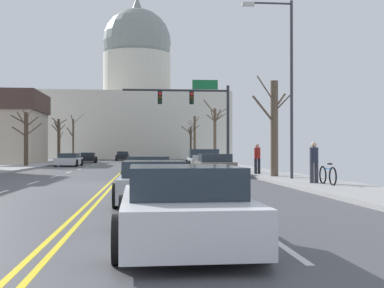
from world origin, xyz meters
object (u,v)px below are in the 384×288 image
object	(u,v)px
pedestrian_01	(257,157)
pickup_truck_near_00	(204,161)
sedan_oncoming_01	(88,158)
sedan_near_03	(153,182)
street_lamp_right	(285,73)
signal_gantry	(198,105)
pedestrian_00	(314,160)
sedan_near_01	(214,166)
sedan_oncoming_00	(69,160)
sedan_near_02	(149,171)
bicycle_parked	(328,175)
sedan_oncoming_02	(123,156)
sedan_near_04	(182,207)

from	to	relation	value
pedestrian_01	pickup_truck_near_00	bearing A→B (deg)	109.62
sedan_oncoming_01	pedestrian_01	world-z (taller)	pedestrian_01
sedan_near_03	sedan_oncoming_01	world-z (taller)	sedan_oncoming_01
street_lamp_right	sedan_oncoming_01	distance (m)	38.92
signal_gantry	pedestrian_00	distance (m)	18.01
sedan_near_01	sedan_oncoming_00	bearing A→B (deg)	119.83
sedan_near_02	bicycle_parked	world-z (taller)	sedan_near_02
sedan_oncoming_02	sedan_near_03	bearing A→B (deg)	-86.67
pedestrian_01	bicycle_parked	distance (m)	8.70
signal_gantry	sedan_near_01	world-z (taller)	signal_gantry
signal_gantry	street_lamp_right	size ratio (longest dim) A/B	0.96
pickup_truck_near_00	sedan_near_03	size ratio (longest dim) A/B	1.16
signal_gantry	pedestrian_01	bearing A→B (deg)	-76.61
signal_gantry	sedan_near_04	xyz separation A→B (m)	(-3.35, -29.07, -4.20)
sedan_near_01	sedan_near_03	size ratio (longest dim) A/B	0.92
sedan_oncoming_01	sedan_oncoming_02	bearing A→B (deg)	73.18
bicycle_parked	signal_gantry	bearing A→B (deg)	99.50
sedan_near_01	sedan_near_03	xyz separation A→B (m)	(-3.62, -13.69, -0.03)
sedan_oncoming_00	sedan_oncoming_02	distance (m)	24.58
sedan_near_04	bicycle_parked	distance (m)	12.60
sedan_oncoming_01	pedestrian_00	xyz separation A→B (m)	(13.28, -39.59, 0.50)
pickup_truck_near_00	pedestrian_00	size ratio (longest dim) A/B	3.28
pickup_truck_near_00	pedestrian_01	bearing A→B (deg)	-70.38
sedan_oncoming_00	pedestrian_01	bearing A→B (deg)	-55.55
street_lamp_right	sedan_oncoming_00	bearing A→B (deg)	119.37
sedan_oncoming_02	pedestrian_00	distance (m)	52.08
sedan_near_04	sedan_near_02	bearing A→B (deg)	91.78
sedan_oncoming_02	pedestrian_00	xyz separation A→B (m)	(9.79, -51.15, 0.46)
sedan_oncoming_00	sedan_near_02	bearing A→B (deg)	-74.60
signal_gantry	sedan_oncoming_01	size ratio (longest dim) A/B	1.77
street_lamp_right	pickup_truck_near_00	xyz separation A→B (m)	(-2.47, 10.83, -4.33)
signal_gantry	pedestrian_01	xyz separation A→B (m)	(2.28, -9.58, -3.70)
sedan_near_01	sedan_oncoming_02	bearing A→B (deg)	99.15
sedan_near_03	bicycle_parked	size ratio (longest dim) A/B	2.62
pickup_truck_near_00	sedan_oncoming_01	size ratio (longest dim) A/B	1.20
sedan_oncoming_02	pedestrian_01	world-z (taller)	pedestrian_01
sedan_near_01	sedan_near_04	world-z (taller)	sedan_near_01
pickup_truck_near_00	sedan_oncoming_01	bearing A→B (deg)	112.42
sedan_oncoming_00	bicycle_parked	size ratio (longest dim) A/B	2.59
sedan_near_04	bicycle_parked	world-z (taller)	sedan_near_04
sedan_oncoming_00	sedan_oncoming_01	distance (m)	12.74
sedan_oncoming_01	pedestrian_01	bearing A→B (deg)	-68.12
sedan_near_03	pedestrian_00	world-z (taller)	pedestrian_00
street_lamp_right	sedan_oncoming_02	size ratio (longest dim) A/B	1.89
pedestrian_00	bicycle_parked	distance (m)	1.03
sedan_near_02	pedestrian_01	bearing A→B (deg)	46.89
pickup_truck_near_00	sedan_near_04	bearing A→B (deg)	-97.58
pedestrian_01	bicycle_parked	bearing A→B (deg)	-84.90
pickup_truck_near_00	sedan_near_02	distance (m)	13.22
sedan_near_01	street_lamp_right	bearing A→B (deg)	-62.37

